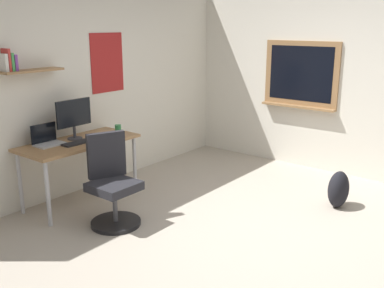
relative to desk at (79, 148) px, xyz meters
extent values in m
plane|color=#ADA393|center=(0.49, -2.05, -0.66)|extent=(5.20, 5.20, 0.00)
cube|color=silver|center=(0.49, 0.40, 0.64)|extent=(5.00, 0.10, 2.60)
cube|color=#997047|center=(-0.35, 0.25, 0.89)|extent=(0.68, 0.20, 0.02)
cube|color=#A51E1E|center=(0.77, 0.34, 0.89)|extent=(0.52, 0.01, 0.74)
cube|color=silver|center=(-0.65, 0.27, 0.99)|extent=(0.03, 0.14, 0.18)
cube|color=#C63833|center=(-0.61, 0.27, 1.01)|extent=(0.03, 0.14, 0.23)
cube|color=#3D934C|center=(-0.58, 0.27, 0.99)|extent=(0.03, 0.14, 0.19)
cube|color=#7A3D99|center=(-0.54, 0.27, 0.98)|extent=(0.03, 0.14, 0.17)
cube|color=silver|center=(2.94, -2.05, 0.64)|extent=(0.10, 5.00, 2.60)
cube|color=#997047|center=(2.87, -1.33, 0.69)|extent=(0.04, 1.10, 0.90)
cube|color=black|center=(2.86, -1.33, 0.69)|extent=(0.01, 0.94, 0.76)
cube|color=#997047|center=(2.83, -1.33, 0.22)|extent=(0.12, 1.10, 0.03)
cube|color=#997047|center=(0.00, 0.00, 0.06)|extent=(1.35, 0.63, 0.03)
cylinder|color=#B7B7BC|center=(-0.62, -0.26, -0.31)|extent=(0.04, 0.04, 0.71)
cylinder|color=#B7B7BC|center=(0.62, -0.26, -0.31)|extent=(0.04, 0.04, 0.71)
cylinder|color=#B7B7BC|center=(-0.62, 0.26, -0.31)|extent=(0.04, 0.04, 0.71)
cylinder|color=#B7B7BC|center=(0.62, 0.26, -0.31)|extent=(0.04, 0.04, 0.71)
cylinder|color=black|center=(-0.17, -0.77, -0.64)|extent=(0.52, 0.52, 0.04)
cylinder|color=#4C4C51|center=(-0.17, -0.77, -0.45)|extent=(0.05, 0.05, 0.34)
cube|color=#232328|center=(-0.17, -0.77, -0.24)|extent=(0.44, 0.44, 0.09)
cube|color=#232328|center=(-0.10, -0.58, 0.05)|extent=(0.40, 0.22, 0.48)
cube|color=#ADAFB5|center=(-0.30, 0.11, 0.09)|extent=(0.31, 0.21, 0.02)
cube|color=black|center=(-0.30, 0.21, 0.20)|extent=(0.31, 0.01, 0.21)
cylinder|color=#38383D|center=(0.03, 0.11, 0.08)|extent=(0.17, 0.17, 0.01)
cylinder|color=#38383D|center=(0.03, 0.11, 0.16)|extent=(0.03, 0.03, 0.14)
cube|color=black|center=(0.03, 0.10, 0.39)|extent=(0.46, 0.02, 0.31)
cube|color=black|center=(-0.07, -0.08, 0.09)|extent=(0.37, 0.13, 0.02)
ellipsoid|color=#262628|center=(0.21, -0.08, 0.09)|extent=(0.10, 0.06, 0.03)
cylinder|color=#338C4C|center=(0.58, -0.03, 0.12)|extent=(0.08, 0.08, 0.09)
ellipsoid|color=black|center=(1.72, -2.41, -0.45)|extent=(0.32, 0.22, 0.43)
camera|label=1|loc=(-3.02, -4.04, 1.38)|focal=41.59mm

